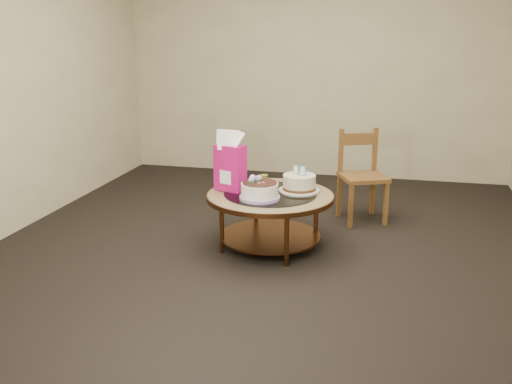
% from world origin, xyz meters
% --- Properties ---
extents(ground, '(5.00, 5.00, 0.00)m').
position_xyz_m(ground, '(0.00, 0.00, 0.00)').
color(ground, black).
rests_on(ground, ground).
extents(room_walls, '(4.52, 5.02, 2.61)m').
position_xyz_m(room_walls, '(0.00, 0.00, 1.54)').
color(room_walls, beige).
rests_on(room_walls, ground).
extents(coffee_table, '(1.02, 1.02, 0.46)m').
position_xyz_m(coffee_table, '(0.00, -0.00, 0.38)').
color(coffee_table, '#522E17').
rests_on(coffee_table, ground).
extents(decorated_cake, '(0.31, 0.31, 0.18)m').
position_xyz_m(decorated_cake, '(-0.05, -0.17, 0.52)').
color(decorated_cake, '#B091CD').
rests_on(decorated_cake, coffee_table).
extents(cream_cake, '(0.33, 0.33, 0.21)m').
position_xyz_m(cream_cake, '(0.21, 0.12, 0.52)').
color(cream_cake, white).
rests_on(cream_cake, coffee_table).
extents(gift_bag, '(0.27, 0.23, 0.48)m').
position_xyz_m(gift_bag, '(-0.33, 0.02, 0.70)').
color(gift_bag, '#C2126F').
rests_on(gift_bag, coffee_table).
extents(pillar_candle, '(0.12, 0.12, 0.09)m').
position_xyz_m(pillar_candle, '(-0.11, 0.25, 0.49)').
color(pillar_candle, tan).
rests_on(pillar_candle, coffee_table).
extents(dining_chair, '(0.51, 0.51, 0.84)m').
position_xyz_m(dining_chair, '(0.67, 0.89, 0.42)').
color(dining_chair, brown).
rests_on(dining_chair, ground).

